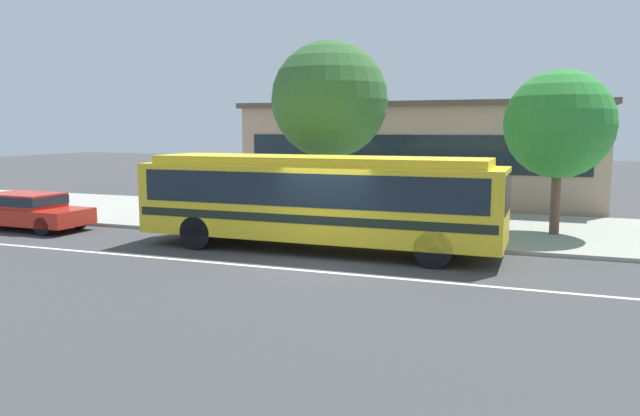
# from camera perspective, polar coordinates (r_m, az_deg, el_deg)

# --- Properties ---
(ground_plane) EXTENTS (120.00, 120.00, 0.00)m
(ground_plane) POSITION_cam_1_polar(r_m,az_deg,el_deg) (16.13, -0.13, -5.29)
(ground_plane) COLOR #3C3D3F
(sidewalk_slab) EXTENTS (60.00, 8.00, 0.12)m
(sidewalk_slab) POSITION_cam_1_polar(r_m,az_deg,el_deg) (22.77, 6.10, -1.43)
(sidewalk_slab) COLOR #9A9C90
(sidewalk_slab) RESTS_ON ground_plane
(lane_stripe_center) EXTENTS (56.00, 0.16, 0.01)m
(lane_stripe_center) POSITION_cam_1_polar(r_m,az_deg,el_deg) (15.40, -1.18, -5.89)
(lane_stripe_center) COLOR silver
(lane_stripe_center) RESTS_ON ground_plane
(transit_bus) EXTENTS (10.65, 2.56, 2.76)m
(transit_bus) POSITION_cam_1_polar(r_m,az_deg,el_deg) (17.69, -0.23, 1.12)
(transit_bus) COLOR yellow
(transit_bus) RESTS_ON ground_plane
(sedan_behind_bus) EXTENTS (4.39, 1.96, 1.29)m
(sedan_behind_bus) POSITION_cam_1_polar(r_m,az_deg,el_deg) (23.88, -25.65, -0.10)
(sedan_behind_bus) COLOR red
(sedan_behind_bus) RESTS_ON ground_plane
(pedestrian_waiting_near_sign) EXTENTS (0.47, 0.47, 1.70)m
(pedestrian_waiting_near_sign) POSITION_cam_1_polar(r_m,az_deg,el_deg) (20.04, 9.47, 0.37)
(pedestrian_waiting_near_sign) COLOR #6F6B5B
(pedestrian_waiting_near_sign) RESTS_ON sidewalk_slab
(pedestrian_walking_along_curb) EXTENTS (0.39, 0.39, 1.57)m
(pedestrian_walking_along_curb) POSITION_cam_1_polar(r_m,az_deg,el_deg) (20.21, 1.38, 0.27)
(pedestrian_walking_along_curb) COLOR #3D3B3A
(pedestrian_walking_along_curb) RESTS_ON sidewalk_slab
(bus_stop_sign) EXTENTS (0.14, 0.44, 2.45)m
(bus_stop_sign) POSITION_cam_1_polar(r_m,az_deg,el_deg) (18.74, 13.03, 1.55)
(bus_stop_sign) COLOR gray
(bus_stop_sign) RESTS_ON sidewalk_slab
(street_tree_near_stop) EXTENTS (4.21, 4.21, 6.57)m
(street_tree_near_stop) POSITION_cam_1_polar(r_m,az_deg,el_deg) (22.31, 0.89, 10.06)
(street_tree_near_stop) COLOR brown
(street_tree_near_stop) RESTS_ON sidewalk_slab
(street_tree_mid_block) EXTENTS (3.48, 3.48, 5.32)m
(street_tree_mid_block) POSITION_cam_1_polar(r_m,az_deg,el_deg) (21.17, 21.49, 7.28)
(street_tree_mid_block) COLOR brown
(street_tree_mid_block) RESTS_ON sidewalk_slab
(station_building) EXTENTS (16.43, 7.49, 4.74)m
(station_building) POSITION_cam_1_polar(r_m,az_deg,el_deg) (30.12, 9.67, 5.10)
(station_building) COLOR tan
(station_building) RESTS_ON ground_plane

